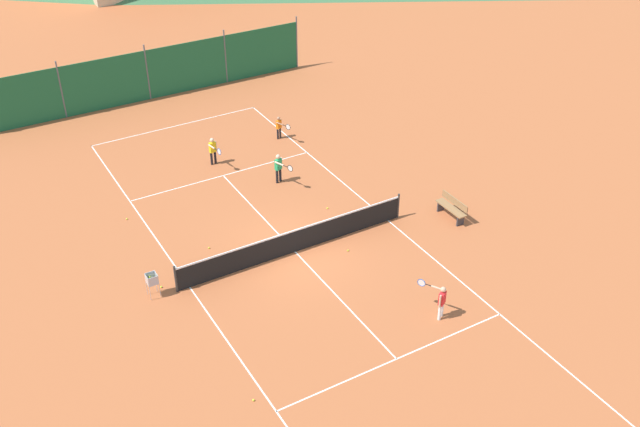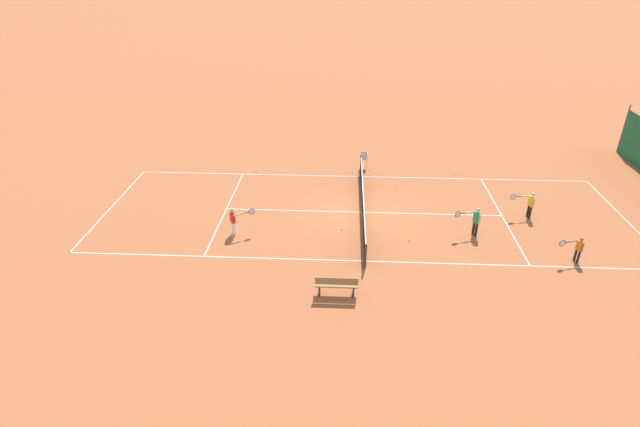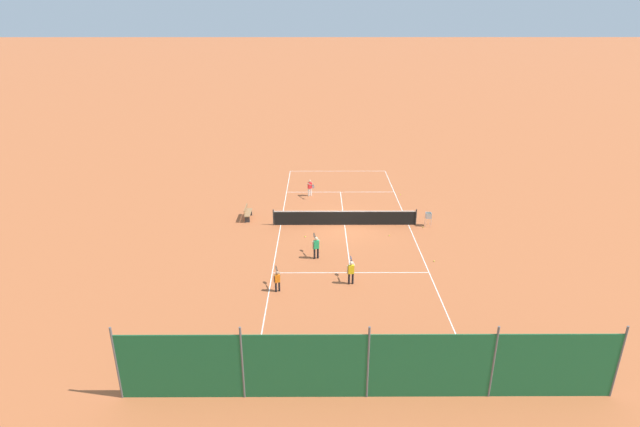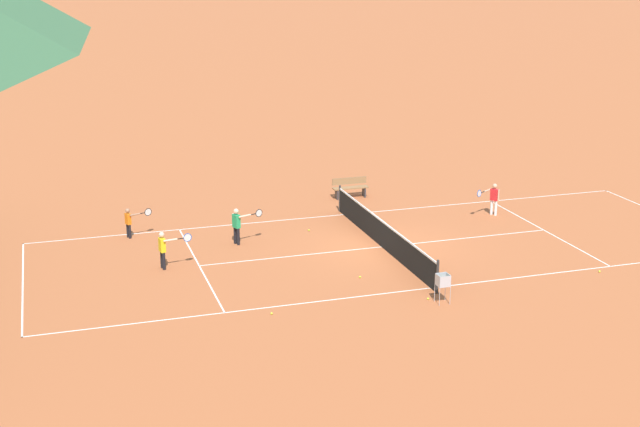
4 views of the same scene
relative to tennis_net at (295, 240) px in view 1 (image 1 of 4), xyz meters
name	(u,v)px [view 1 (image 1 of 4)]	position (x,y,z in m)	size (l,w,h in m)	color
ground_plane	(295,252)	(0.00, 0.00, -0.50)	(600.00, 600.00, 0.00)	#B25B33
court_line_markings	(295,252)	(0.00, 0.00, -0.50)	(8.25, 23.85, 0.01)	white
tennis_net	(295,240)	(0.00, 0.00, 0.00)	(9.18, 0.08, 1.06)	#2D2D2D
windscreen_fence_far	(148,75)	(0.00, 15.50, 0.81)	(17.28, 0.08, 2.90)	#1E6038
player_far_baseline	(279,167)	(1.82, 4.70, 0.26)	(0.42, 1.11, 1.30)	black
player_near_baseline	(213,149)	(0.07, 7.51, 0.23)	(0.42, 1.07, 1.25)	black
player_far_service	(280,126)	(3.68, 8.22, 0.14)	(0.35, 0.98, 1.09)	black
player_near_service	(441,300)	(2.29, -5.51, 0.23)	(0.51, 1.06, 1.26)	white
tennis_ball_by_net_right	(127,219)	(-4.63, 5.16, -0.47)	(0.07, 0.07, 0.07)	#CCE033
tennis_ball_near_corner	(253,400)	(-4.48, -5.73, -0.47)	(0.07, 0.07, 0.07)	#CCE033
tennis_ball_mid_court	(161,287)	(-4.95, 0.47, -0.47)	(0.07, 0.07, 0.07)	#CCE033
tennis_ball_service_box	(209,248)	(-2.64, 1.76, -0.47)	(0.07, 0.07, 0.07)	#CCE033
tennis_ball_alley_left	(327,208)	(2.49, 1.89, -0.47)	(0.07, 0.07, 0.07)	#CCE033
tennis_ball_alley_right	(348,250)	(1.68, -0.94, -0.47)	(0.07, 0.07, 0.07)	#CCE033
ball_hopper	(152,280)	(-5.30, 0.18, 0.16)	(0.36, 0.36, 0.89)	#B7B7BC
courtside_bench	(452,208)	(6.34, -1.06, -0.05)	(0.36, 1.50, 0.84)	olive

